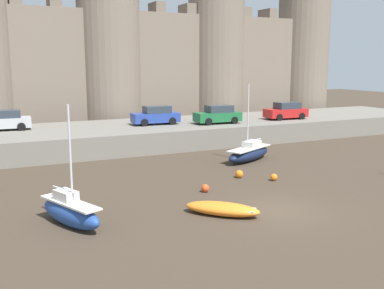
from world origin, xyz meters
name	(u,v)px	position (x,y,z in m)	size (l,w,h in m)	color
ground_plane	(277,210)	(0.00, 0.00, 0.00)	(160.00, 160.00, 0.00)	#423528
quay_road	(141,135)	(0.00, 19.95, 0.86)	(61.99, 10.00, 1.72)	slate
castle	(109,53)	(0.00, 29.39, 8.04)	(57.11, 7.11, 20.60)	#7A6B5B
sailboat_foreground_right	(249,153)	(4.88, 10.11, 0.58)	(5.02, 3.43, 5.56)	#141E3D
rowboat_foreground_centre	(222,209)	(-2.69, 0.52, 0.32)	(3.36, 3.34, 0.60)	orange
sailboat_midflat_centre	(70,211)	(-9.34, 2.17, 0.64)	(2.43, 4.12, 5.30)	#234793
mooring_buoy_near_channel	(274,177)	(3.17, 4.66, 0.22)	(0.43, 0.43, 0.43)	orange
mooring_buoy_off_centre	(239,174)	(1.64, 6.14, 0.25)	(0.49, 0.49, 0.49)	orange
mooring_buoy_mid_mud	(205,188)	(-1.68, 4.26, 0.22)	(0.45, 0.45, 0.45)	#E04C1E
car_quay_centre_west	(4,121)	(-10.86, 21.61, 2.50)	(4.17, 2.01, 1.62)	#B2B5B7
car_quay_centre_east	(218,115)	(6.55, 17.92, 2.50)	(4.17, 2.01, 1.62)	#1E6638
car_quay_west	(156,115)	(1.36, 19.74, 2.50)	(4.17, 2.01, 1.62)	#263F99
car_quay_east	(286,111)	(14.02, 17.95, 2.50)	(4.17, 2.01, 1.62)	red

